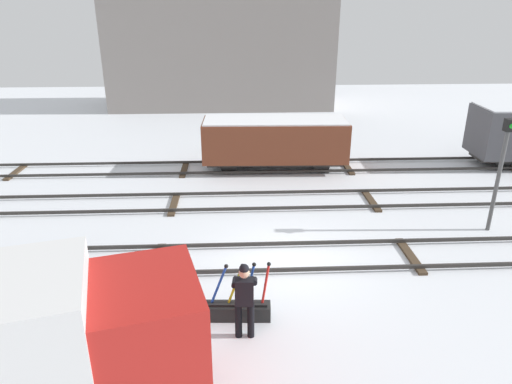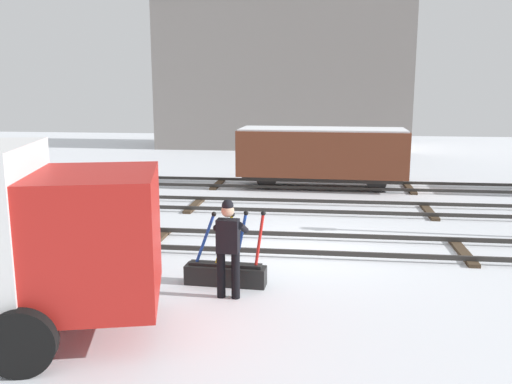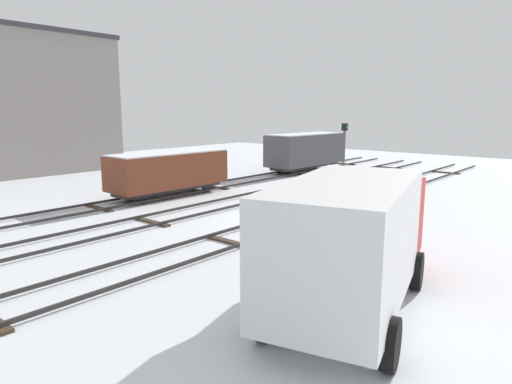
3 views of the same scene
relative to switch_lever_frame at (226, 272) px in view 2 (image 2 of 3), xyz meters
The scene contains 8 objects.
ground_plane 2.85m from the switch_lever_frame, 61.47° to the left, with size 60.00×60.00×0.00m, color silver.
track_main_line 2.84m from the switch_lever_frame, 61.47° to the left, with size 44.00×1.94×0.18m.
track_siding_near 6.61m from the switch_lever_frame, 78.15° to the left, with size 44.00×1.94×0.18m.
track_siding_far 10.28m from the switch_lever_frame, 82.41° to the left, with size 44.00×1.94×0.18m.
switch_lever_frame is the anchor object (origin of this frame).
rail_worker 0.97m from the switch_lever_frame, 75.35° to the right, with size 0.56×0.69×1.76m.
apartment_building 24.46m from the switch_lever_frame, 91.84° to the left, with size 15.06×5.35×9.30m.
freight_car_back_track 10.38m from the switch_lever_frame, 80.52° to the left, with size 6.04×2.26×2.18m.
Camera 2 is at (0.39, -11.99, 3.64)m, focal length 38.03 mm.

